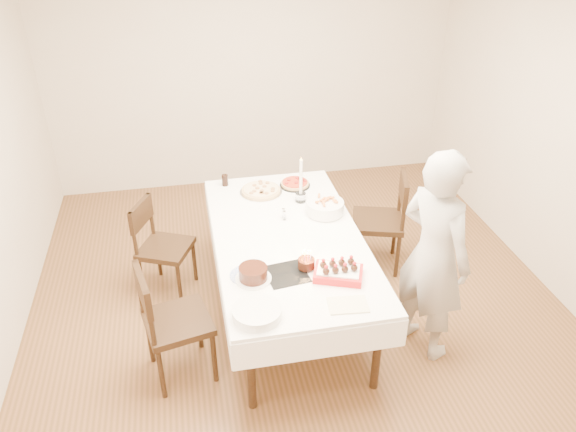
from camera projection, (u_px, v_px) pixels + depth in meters
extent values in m
plane|color=#55391D|center=(299.00, 309.00, 4.78)|extent=(5.00, 5.00, 0.00)
cube|color=beige|center=(252.00, 69.00, 6.19)|extent=(4.50, 0.04, 2.70)
cube|color=beige|center=(576.00, 142.00, 4.47)|extent=(0.04, 5.00, 2.70)
cube|color=white|center=(288.00, 275.00, 4.58)|extent=(1.90, 2.42, 0.75)
imported|color=beige|center=(434.00, 256.00, 4.01)|extent=(0.61, 0.72, 1.66)
cylinder|color=beige|center=(261.00, 191.00, 4.98)|extent=(0.49, 0.49, 0.04)
cylinder|color=red|center=(295.00, 184.00, 5.10)|extent=(0.32, 0.32, 0.04)
cube|color=#B21E1E|center=(324.00, 206.00, 4.79)|extent=(0.23, 0.23, 0.01)
cylinder|color=white|center=(325.00, 207.00, 4.66)|extent=(0.32, 0.32, 0.10)
cylinder|color=white|center=(301.00, 180.00, 4.75)|extent=(0.11, 0.11, 0.42)
cylinder|color=black|center=(225.00, 180.00, 5.09)|extent=(0.06, 0.06, 0.10)
cylinder|color=#33150C|center=(253.00, 273.00, 3.88)|extent=(0.33, 0.33, 0.10)
cube|color=black|center=(286.00, 274.00, 3.96)|extent=(0.32, 0.32, 0.01)
cylinder|color=#381B0F|center=(306.00, 260.00, 3.98)|extent=(0.15, 0.15, 0.13)
cube|color=beige|center=(348.00, 305.00, 3.67)|extent=(0.27, 0.20, 0.02)
cylinder|color=white|center=(257.00, 312.00, 3.56)|extent=(0.39, 0.39, 0.07)
cylinder|color=white|center=(246.00, 275.00, 3.95)|extent=(0.24, 0.24, 0.01)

